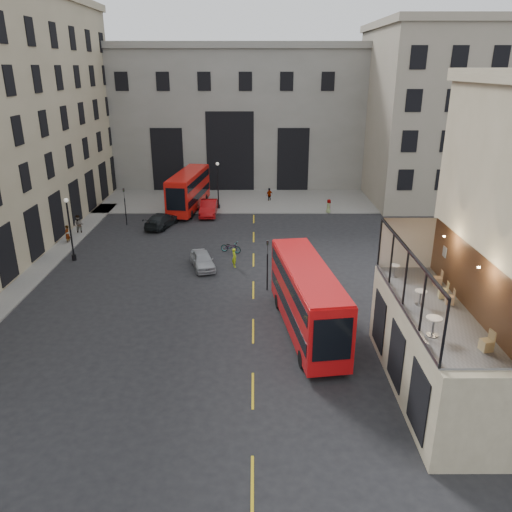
{
  "coord_description": "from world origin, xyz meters",
  "views": [
    {
      "loc": [
        -1.9,
        -20.9,
        15.14
      ],
      "look_at": [
        -1.81,
        11.05,
        3.0
      ],
      "focal_mm": 35.0,
      "sensor_mm": 36.0,
      "label": 1
    }
  ],
  "objects_px": {
    "traffic_light_far": "(125,202)",
    "bus_near": "(307,296)",
    "pedestrian_a": "(79,225)",
    "cafe_chair_a": "(487,344)",
    "cafe_chair_b": "(450,299)",
    "cafe_table_far": "(395,269)",
    "street_lamp_a": "(71,233)",
    "cafe_chair_d": "(438,281)",
    "bus_far": "(189,189)",
    "car_b": "(209,208)",
    "cafe_table_near": "(434,324)",
    "pedestrian_e": "(67,234)",
    "traffic_light_near": "(267,259)",
    "cyclist": "(234,258)",
    "cafe_chair_c": "(443,293)",
    "pedestrian_d": "(329,206)",
    "car_a": "(203,260)",
    "cafe_table_mid": "(420,295)",
    "pedestrian_b": "(169,204)",
    "pedestrian_c": "(269,195)",
    "car_c": "(162,220)"
  },
  "relations": [
    {
      "from": "traffic_light_far",
      "to": "car_b",
      "type": "height_order",
      "value": "traffic_light_far"
    },
    {
      "from": "car_a",
      "to": "cafe_table_near",
      "type": "xyz_separation_m",
      "value": [
        11.61,
        -18.86,
        4.48
      ]
    },
    {
      "from": "pedestrian_d",
      "to": "cafe_table_near",
      "type": "distance_m",
      "value": 35.08
    },
    {
      "from": "pedestrian_a",
      "to": "cafe_table_near",
      "type": "distance_m",
      "value": 36.93
    },
    {
      "from": "bus_far",
      "to": "cafe_table_far",
      "type": "bearing_deg",
      "value": -63.78
    },
    {
      "from": "pedestrian_a",
      "to": "cafe_chair_c",
      "type": "xyz_separation_m",
      "value": [
        26.07,
        -23.78,
        3.9
      ]
    },
    {
      "from": "car_a",
      "to": "cafe_table_near",
      "type": "relative_size",
      "value": 4.7
    },
    {
      "from": "pedestrian_d",
      "to": "cafe_table_mid",
      "type": "relative_size",
      "value": 2.2
    },
    {
      "from": "cafe_table_near",
      "to": "cafe_chair_c",
      "type": "distance_m",
      "value": 4.1
    },
    {
      "from": "bus_far",
      "to": "bus_near",
      "type": "bearing_deg",
      "value": -69.44
    },
    {
      "from": "street_lamp_a",
      "to": "cafe_chair_d",
      "type": "height_order",
      "value": "cafe_chair_d"
    },
    {
      "from": "bus_far",
      "to": "pedestrian_a",
      "type": "distance_m",
      "value": 13.14
    },
    {
      "from": "cyclist",
      "to": "traffic_light_near",
      "type": "bearing_deg",
      "value": -167.72
    },
    {
      "from": "pedestrian_c",
      "to": "cafe_table_mid",
      "type": "distance_m",
      "value": 37.76
    },
    {
      "from": "car_b",
      "to": "cafe_chair_b",
      "type": "xyz_separation_m",
      "value": [
        14.27,
        -31.09,
        4.02
      ]
    },
    {
      "from": "cafe_chair_a",
      "to": "cafe_chair_b",
      "type": "xyz_separation_m",
      "value": [
        0.08,
        4.17,
        -0.03
      ]
    },
    {
      "from": "street_lamp_a",
      "to": "pedestrian_b",
      "type": "height_order",
      "value": "street_lamp_a"
    },
    {
      "from": "pedestrian_b",
      "to": "cafe_chair_b",
      "type": "xyz_separation_m",
      "value": [
        18.79,
        -32.78,
        4.02
      ]
    },
    {
      "from": "bus_far",
      "to": "cafe_chair_b",
      "type": "relative_size",
      "value": 14.33
    },
    {
      "from": "bus_far",
      "to": "cyclist",
      "type": "relative_size",
      "value": 6.9
    },
    {
      "from": "pedestrian_e",
      "to": "cafe_chair_d",
      "type": "xyz_separation_m",
      "value": [
        26.53,
        -19.7,
        3.99
      ]
    },
    {
      "from": "car_a",
      "to": "cafe_chair_c",
      "type": "xyz_separation_m",
      "value": [
        13.37,
        -15.17,
        4.18
      ]
    },
    {
      "from": "car_b",
      "to": "cafe_table_far",
      "type": "height_order",
      "value": "cafe_table_far"
    },
    {
      "from": "pedestrian_e",
      "to": "traffic_light_near",
      "type": "bearing_deg",
      "value": 64.87
    },
    {
      "from": "car_b",
      "to": "car_c",
      "type": "relative_size",
      "value": 1.01
    },
    {
      "from": "cafe_table_near",
      "to": "cafe_chair_d",
      "type": "distance_m",
      "value": 5.56
    },
    {
      "from": "cafe_chair_b",
      "to": "cafe_table_mid",
      "type": "bearing_deg",
      "value": -176.55
    },
    {
      "from": "cyclist",
      "to": "pedestrian_a",
      "type": "relative_size",
      "value": 0.83
    },
    {
      "from": "traffic_light_far",
      "to": "cyclist",
      "type": "distance_m",
      "value": 16.31
    },
    {
      "from": "bus_near",
      "to": "pedestrian_a",
      "type": "height_order",
      "value": "bus_near"
    },
    {
      "from": "car_c",
      "to": "cyclist",
      "type": "xyz_separation_m",
      "value": [
        7.73,
        -10.74,
        0.08
      ]
    },
    {
      "from": "cafe_chair_a",
      "to": "pedestrian_c",
      "type": "bearing_deg",
      "value": 100.23
    },
    {
      "from": "cafe_table_mid",
      "to": "cafe_table_far",
      "type": "relative_size",
      "value": 1.08
    },
    {
      "from": "traffic_light_far",
      "to": "bus_near",
      "type": "bearing_deg",
      "value": -53.72
    },
    {
      "from": "pedestrian_c",
      "to": "cafe_table_far",
      "type": "distance_m",
      "value": 34.41
    },
    {
      "from": "car_b",
      "to": "cafe_chair_b",
      "type": "height_order",
      "value": "cafe_chair_b"
    },
    {
      "from": "pedestrian_a",
      "to": "cafe_table_far",
      "type": "bearing_deg",
      "value": -38.37
    },
    {
      "from": "car_a",
      "to": "pedestrian_d",
      "type": "xyz_separation_m",
      "value": [
        12.32,
        15.94,
        0.12
      ]
    },
    {
      "from": "car_a",
      "to": "cafe_chair_a",
      "type": "distance_m",
      "value": 24.43
    },
    {
      "from": "car_a",
      "to": "cafe_table_near",
      "type": "height_order",
      "value": "cafe_table_near"
    },
    {
      "from": "pedestrian_a",
      "to": "cafe_chair_c",
      "type": "relative_size",
      "value": 2.3
    },
    {
      "from": "pedestrian_d",
      "to": "cafe_chair_d",
      "type": "height_order",
      "value": "cafe_chair_d"
    },
    {
      "from": "cafe_table_far",
      "to": "cafe_chair_b",
      "type": "height_order",
      "value": "cafe_chair_b"
    },
    {
      "from": "pedestrian_a",
      "to": "cafe_chair_d",
      "type": "height_order",
      "value": "cafe_chair_d"
    },
    {
      "from": "cafe_table_near",
      "to": "street_lamp_a",
      "type": "bearing_deg",
      "value": 137.6
    },
    {
      "from": "cafe_table_near",
      "to": "cafe_chair_a",
      "type": "height_order",
      "value": "cafe_chair_a"
    },
    {
      "from": "traffic_light_far",
      "to": "cyclist",
      "type": "relative_size",
      "value": 2.42
    },
    {
      "from": "cafe_table_near",
      "to": "cafe_table_far",
      "type": "bearing_deg",
      "value": 89.56
    },
    {
      "from": "car_a",
      "to": "cyclist",
      "type": "xyz_separation_m",
      "value": [
        2.54,
        0.23,
        0.12
      ]
    },
    {
      "from": "traffic_light_far",
      "to": "pedestrian_a",
      "type": "distance_m",
      "value": 5.11
    }
  ]
}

